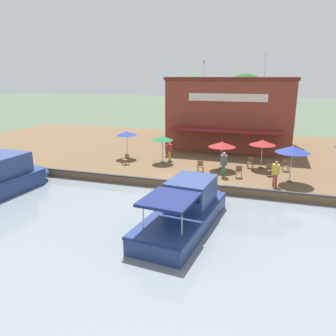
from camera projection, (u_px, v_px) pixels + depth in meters
ground_plane at (185, 192)px, 22.54m from camera, size 220.00×220.00×0.00m
quay_deck at (213, 153)px, 32.54m from camera, size 22.00×56.00×0.60m
quay_edge_fender at (185, 182)px, 22.45m from camera, size 0.20×50.40×0.10m
waterfront_restaurant at (231, 112)px, 33.88m from camera, size 9.36×12.26×9.25m
patio_umbrella_near_quay_edge at (222, 144)px, 25.46m from camera, size 2.11×2.11×2.18m
patio_umbrella_mid_patio_right at (263, 143)px, 25.65m from camera, size 2.05×2.05×2.28m
patio_umbrella_far_corner at (127, 133)px, 28.98m from camera, size 1.82×1.82×2.43m
patio_umbrella_mid_patio_left at (163, 138)px, 27.47m from camera, size 1.78×1.78×2.26m
patio_umbrella_back_row at (293, 149)px, 22.14m from camera, size 2.29×2.29×2.57m
cafe_chair_mid_patio at (239, 171)px, 23.59m from camera, size 0.49×0.49×0.85m
cafe_chair_under_first_umbrella at (269, 169)px, 24.05m from camera, size 0.59×0.59×0.85m
cafe_chair_back_row_seat at (285, 165)px, 25.20m from camera, size 0.50×0.50×0.85m
cafe_chair_beside_entrance at (251, 162)px, 26.12m from camera, size 0.47×0.47×0.85m
cafe_chair_far_corner_seat at (126, 159)px, 27.18m from camera, size 0.55×0.55×0.85m
cafe_chair_facing_river at (200, 166)px, 25.03m from camera, size 0.56×0.56×0.85m
person_at_quay_edge at (170, 149)px, 28.35m from camera, size 0.46×0.46×1.61m
person_near_entrance at (224, 161)px, 23.72m from camera, size 0.51×0.51×1.80m
person_mid_patio at (276, 171)px, 21.51m from camera, size 0.49×0.49×1.73m
motorboat_second_along at (188, 207)px, 17.56m from camera, size 8.81×3.52×2.28m
tree_upstream_bank at (243, 98)px, 36.29m from camera, size 5.37×5.11×7.40m
tree_downstream_bank at (190, 99)px, 38.52m from camera, size 5.32×5.07×7.17m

